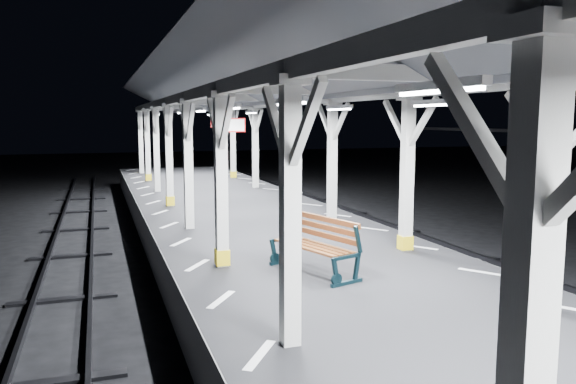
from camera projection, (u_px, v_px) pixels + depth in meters
ground at (362, 341)px, 9.68m from camera, size 120.00×120.00×0.00m
platform at (362, 313)px, 9.61m from camera, size 6.00×50.00×1.00m
hazard_stripes_left at (221, 300)px, 8.77m from camera, size 1.00×48.00×0.01m
hazard_stripes_right at (483, 272)px, 10.33m from camera, size 1.00×48.00×0.01m
track_left at (48, 380)px, 8.07m from camera, size 2.20×60.00×0.16m
canopy at (367, 72)px, 9.08m from camera, size 5.40×49.00×4.65m
bench_mid at (318, 244)px, 10.28m from camera, size 1.21×2.00×1.02m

